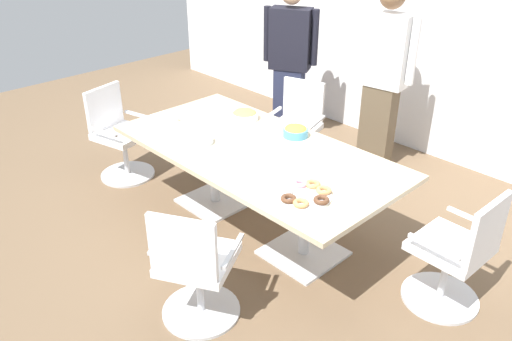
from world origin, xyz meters
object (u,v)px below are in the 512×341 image
at_px(office_chair_1, 296,132).
at_px(snack_bowl_chips_yellow, 296,131).
at_px(person_standing_1, 383,77).
at_px(napkin_pile, 163,119).
at_px(conference_table, 256,162).
at_px(person_standing_0, 290,61).
at_px(office_chair_3, 195,271).
at_px(plate_stack, 200,141).
at_px(donut_platter, 305,194).
at_px(office_chair_0, 456,257).
at_px(office_chair_2, 119,138).
at_px(snack_bowl_cookies, 245,115).

distance_m(office_chair_1, snack_bowl_chips_yellow, 0.95).
bearing_deg(person_standing_1, napkin_pile, 53.81).
relative_size(conference_table, office_chair_1, 2.64).
bearing_deg(conference_table, person_standing_0, 124.95).
height_order(office_chair_1, office_chair_3, same).
bearing_deg(conference_table, person_standing_1, 88.78).
distance_m(office_chair_1, person_standing_1, 1.01).
distance_m(snack_bowl_chips_yellow, plate_stack, 0.81).
bearing_deg(person_standing_0, donut_platter, 107.27).
distance_m(office_chair_0, plate_stack, 2.14).
distance_m(office_chair_2, office_chair_3, 2.27).
xyz_separation_m(conference_table, snack_bowl_chips_yellow, (0.06, 0.41, 0.17)).
bearing_deg(office_chair_2, office_chair_3, 57.18).
bearing_deg(conference_table, donut_platter, -19.64).
bearing_deg(napkin_pile, person_standing_0, 93.80).
relative_size(office_chair_2, office_chair_3, 1.00).
xyz_separation_m(office_chair_0, snack_bowl_chips_yellow, (-1.57, 0.09, 0.39)).
bearing_deg(donut_platter, office_chair_0, 34.13).
bearing_deg(office_chair_3, plate_stack, 109.75).
xyz_separation_m(office_chair_3, donut_platter, (0.24, 0.78, 0.36)).
bearing_deg(person_standing_0, plate_stack, 82.83).
xyz_separation_m(conference_table, office_chair_2, (-1.63, -0.33, -0.22)).
height_order(office_chair_0, snack_bowl_cookies, office_chair_0).
xyz_separation_m(office_chair_2, napkin_pile, (0.65, 0.11, 0.37)).
bearing_deg(office_chair_3, snack_bowl_cookies, 96.91).
distance_m(office_chair_0, person_standing_0, 3.04).
distance_m(conference_table, office_chair_0, 1.67).
relative_size(office_chair_1, office_chair_2, 1.00).
xyz_separation_m(conference_table, person_standing_1, (0.04, 1.69, 0.35)).
xyz_separation_m(office_chair_1, snack_bowl_cookies, (-0.00, -0.70, 0.39)).
relative_size(office_chair_3, donut_platter, 2.43).
bearing_deg(office_chair_3, person_standing_0, 92.07).
bearing_deg(office_chair_2, person_standing_0, 149.99).
distance_m(office_chair_0, person_standing_1, 2.18).
xyz_separation_m(office_chair_0, office_chair_2, (-3.25, -0.64, 0.00)).
height_order(person_standing_0, snack_bowl_cookies, person_standing_0).
bearing_deg(napkin_pile, office_chair_1, 69.92).
height_order(conference_table, office_chair_2, office_chair_2).
bearing_deg(napkin_pile, snack_bowl_cookies, 50.89).
height_order(office_chair_0, office_chair_2, same).
bearing_deg(napkin_pile, donut_platter, -1.88).
bearing_deg(plate_stack, person_standing_0, 110.86).
height_order(office_chair_3, napkin_pile, office_chair_3).
height_order(office_chair_3, donut_platter, office_chair_3).
distance_m(snack_bowl_cookies, plate_stack, 0.62).
distance_m(person_standing_1, plate_stack, 2.00).
bearing_deg(plate_stack, office_chair_0, 15.79).
height_order(office_chair_2, plate_stack, office_chair_2).
bearing_deg(plate_stack, donut_platter, -0.67).
distance_m(office_chair_3, person_standing_1, 2.84).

